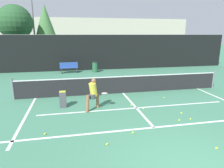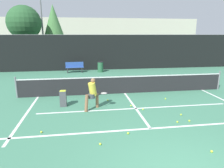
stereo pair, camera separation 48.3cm
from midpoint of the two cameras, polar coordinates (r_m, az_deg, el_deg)
court_baseline_near at (r=7.08m, az=9.95°, el=-12.15°), size 11.00×0.10×0.01m
court_service_line at (r=8.73m, az=5.39°, el=-6.83°), size 8.25×0.10×0.01m
court_center_mark at (r=8.91m, az=5.01°, el=-6.38°), size 0.10×4.21×0.01m
court_sideline_left at (r=8.82m, az=-24.65°, el=-7.89°), size 0.10×5.21×0.01m
court_sideline_right at (r=11.03m, az=28.16°, el=-4.00°), size 0.10×5.21×0.01m
net at (r=10.70m, az=1.88°, el=0.03°), size 11.09×0.09×1.07m
fence_back at (r=17.87m, az=-3.78°, el=8.98°), size 24.00×0.06×3.07m
player_practicing at (r=8.37m, az=-7.02°, el=-2.62°), size 1.12×0.73×1.34m
tennis_ball_scattered_0 at (r=10.20m, az=13.27°, el=-3.87°), size 0.07×0.07×0.07m
tennis_ball_scattered_1 at (r=7.76m, az=16.92°, el=-9.90°), size 0.07×0.07×0.07m
tennis_ball_scattered_2 at (r=6.94m, az=-20.56°, el=-13.21°), size 0.07×0.07×0.07m
tennis_ball_scattered_3 at (r=9.61m, az=-2.85°, el=-4.61°), size 0.07×0.07×0.07m
tennis_ball_scattered_4 at (r=8.01m, az=19.88°, el=-9.40°), size 0.07×0.07×0.07m
tennis_ball_scattered_5 at (r=6.60m, az=3.85°, el=-13.74°), size 0.07×0.07×0.07m
tennis_ball_scattered_7 at (r=6.39m, az=25.73°, el=-16.22°), size 0.07×0.07×0.07m
tennis_ball_scattered_8 at (r=8.93m, az=3.96°, el=-6.09°), size 0.07×0.07×0.07m
tennis_ball_scattered_9 at (r=8.46m, az=17.68°, el=-7.95°), size 0.07×0.07×0.07m
tennis_ball_scattered_10 at (r=8.59m, az=7.42°, el=-7.02°), size 0.07×0.07×0.07m
tennis_ball_scattered_11 at (r=5.99m, az=-3.86°, el=-16.82°), size 0.07×0.07×0.07m
ball_hopper at (r=9.00m, az=-15.36°, el=-4.15°), size 0.28×0.28×0.71m
courtside_bench at (r=16.81m, az=-13.00°, el=4.66°), size 1.49×0.49×0.86m
trash_bin at (r=16.78m, az=-5.69°, el=4.86°), size 0.48×0.48×0.87m
parked_car at (r=21.88m, az=4.45°, el=7.51°), size 1.82×4.36×1.47m
floodlight_mast at (r=23.50m, az=-22.34°, el=18.24°), size 1.10×0.24×8.16m
tree_west at (r=23.80m, az=-19.15°, el=16.47°), size 2.35×2.35×6.26m
tree_mid at (r=22.49m, az=-26.55°, el=15.45°), size 3.35×3.35×5.89m
building_far at (r=35.49m, az=-7.89°, el=13.53°), size 36.00×2.40×5.70m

